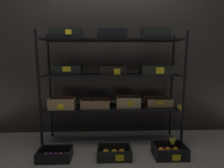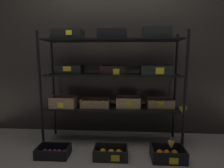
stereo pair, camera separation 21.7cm
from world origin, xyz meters
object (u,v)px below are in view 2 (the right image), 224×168
display_rack (112,74)px  crate_ground_center_orange (168,155)px  banana_bunch_loose (171,144)px  crate_ground_plum (53,152)px  crate_ground_orange (111,154)px

display_rack → crate_ground_center_orange: (0.64, -0.38, -0.86)m
crate_ground_center_orange → banana_bunch_loose: bearing=-5.1°
display_rack → crate_ground_plum: size_ratio=4.98×
crate_ground_plum → crate_ground_center_orange: crate_ground_center_orange is taller
crate_ground_plum → crate_ground_center_orange: 1.29m
crate_ground_plum → banana_bunch_loose: 1.33m
display_rack → crate_ground_plum: 1.16m
crate_ground_orange → crate_ground_center_orange: size_ratio=1.04×
banana_bunch_loose → crate_ground_orange: bearing=-179.2°
crate_ground_plum → banana_bunch_loose: size_ratio=3.24×
display_rack → banana_bunch_loose: bearing=-30.0°
crate_ground_center_orange → banana_bunch_loose: (0.03, -0.00, 0.13)m
display_rack → banana_bunch_loose: size_ratio=16.14×
crate_ground_orange → crate_ground_center_orange: (0.63, 0.01, 0.00)m
banana_bunch_loose → crate_ground_center_orange: bearing=174.9°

